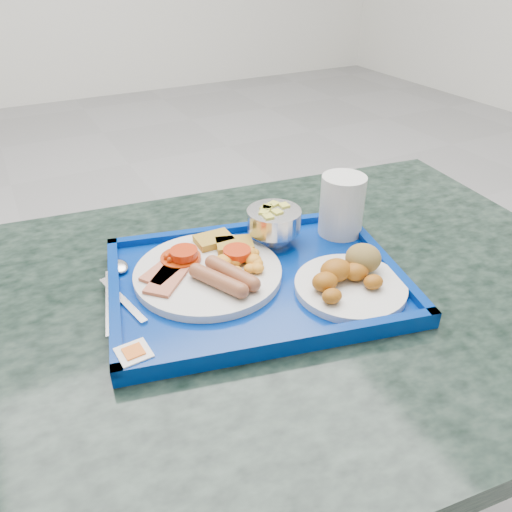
{
  "coord_description": "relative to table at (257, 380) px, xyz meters",
  "views": [
    {
      "loc": [
        -0.65,
        -1.56,
        1.14
      ],
      "look_at": [
        -0.36,
        -1.01,
        0.75
      ],
      "focal_mm": 35.0,
      "sensor_mm": 36.0,
      "label": 1
    }
  ],
  "objects": [
    {
      "name": "table",
      "position": [
        0.0,
        0.0,
        0.0
      ],
      "size": [
        1.2,
        0.88,
        0.7
      ],
      "rotation": [
        0.0,
        0.0,
        -0.12
      ],
      "color": "slate",
      "rests_on": "floor"
    },
    {
      "name": "bread_plate",
      "position": [
        0.12,
        -0.07,
        0.21
      ],
      "size": [
        0.16,
        0.16,
        0.05
      ],
      "rotation": [
        0.0,
        0.0,
        -0.21
      ],
      "color": "silver",
      "rests_on": "tray"
    },
    {
      "name": "main_plate",
      "position": [
        -0.05,
        0.06,
        0.21
      ],
      "size": [
        0.22,
        0.22,
        0.03
      ],
      "rotation": [
        0.0,
        0.0,
        0.29
      ],
      "color": "silver",
      "rests_on": "tray"
    },
    {
      "name": "tray",
      "position": [
        0.01,
        0.02,
        0.19
      ],
      "size": [
        0.49,
        0.41,
        0.03
      ],
      "rotation": [
        0.0,
        0.0,
        -0.23
      ],
      "color": "navy",
      "rests_on": "table"
    },
    {
      "name": "spoon",
      "position": [
        -0.17,
        0.12,
        0.2
      ],
      "size": [
        0.05,
        0.17,
        0.01
      ],
      "rotation": [
        0.0,
        0.0,
        0.2
      ],
      "color": "#B7B7B9",
      "rests_on": "tray"
    },
    {
      "name": "juice_cup",
      "position": [
        0.2,
        0.08,
        0.25
      ],
      "size": [
        0.07,
        0.07,
        0.1
      ],
      "color": "silver",
      "rests_on": "tray"
    },
    {
      "name": "fruit_bowl",
      "position": [
        0.08,
        0.1,
        0.23
      ],
      "size": [
        0.09,
        0.09,
        0.06
      ],
      "color": "#B7B7B9",
      "rests_on": "tray"
    },
    {
      "name": "floor",
      "position": [
        0.37,
        1.03,
        -0.52
      ],
      "size": [
        6.0,
        6.0,
        0.0
      ],
      "primitive_type": "plane",
      "color": "gray",
      "rests_on": "ground"
    },
    {
      "name": "knife",
      "position": [
        -0.2,
        0.06,
        0.2
      ],
      "size": [
        0.05,
        0.15,
        0.0
      ],
      "primitive_type": "cube",
      "rotation": [
        0.0,
        0.0,
        -0.23
      ],
      "color": "#B7B7B9",
      "rests_on": "tray"
    },
    {
      "name": "jam_packet",
      "position": [
        -0.2,
        -0.07,
        0.2
      ],
      "size": [
        0.04,
        0.04,
        0.02
      ],
      "rotation": [
        0.0,
        0.0,
        0.08
      ],
      "color": "white",
      "rests_on": "tray"
    }
  ]
}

